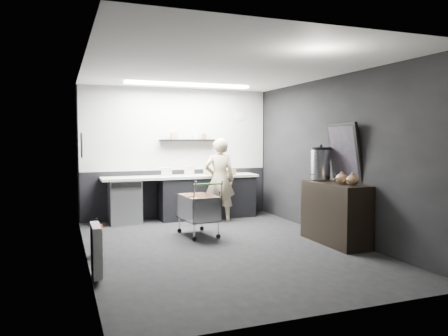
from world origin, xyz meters
name	(u,v)px	position (x,y,z in m)	size (l,w,h in m)	color
floor	(223,247)	(0.00, 0.00, 0.00)	(5.50, 5.50, 0.00)	black
ceiling	(223,69)	(0.00, 0.00, 2.70)	(5.50, 5.50, 0.00)	white
wall_back	(177,153)	(0.00, 2.75, 1.35)	(5.50, 5.50, 0.00)	black
wall_front	(327,173)	(0.00, -2.75, 1.35)	(5.50, 5.50, 0.00)	black
wall_left	(85,162)	(-2.00, 0.00, 1.35)	(5.50, 5.50, 0.00)	black
wall_right	(335,157)	(2.00, 0.00, 1.35)	(5.50, 5.50, 0.00)	black
kitchen_wall_panel	(177,129)	(0.00, 2.73, 1.85)	(3.95, 0.02, 1.70)	beige
dado_panel	(178,193)	(0.00, 2.73, 0.50)	(3.95, 0.02, 1.00)	black
floating_shelf	(188,140)	(0.20, 2.62, 1.62)	(1.20, 0.22, 0.04)	black
wall_clock	(239,116)	(1.40, 2.72, 2.15)	(0.20, 0.20, 0.03)	silver
poster	(82,145)	(-1.98, 1.30, 1.55)	(0.02, 0.30, 0.40)	silver
poster_red_band	(82,141)	(-1.98, 1.30, 1.62)	(0.01, 0.22, 0.10)	red
radiator	(96,250)	(-1.94, -0.90, 0.35)	(0.10, 0.50, 0.60)	silver
ceiling_strip	(189,85)	(0.00, 1.85, 2.67)	(2.40, 0.20, 0.04)	white
prep_counter	(188,197)	(0.14, 2.42, 0.46)	(3.20, 0.61, 0.90)	black
person	(220,180)	(0.66, 1.97, 0.83)	(0.61, 0.40, 1.67)	beige
shopping_cart	(198,210)	(-0.13, 0.87, 0.45)	(0.58, 0.90, 0.94)	silver
sideboard	(334,205)	(1.75, -0.38, 0.61)	(0.55, 1.28, 1.92)	black
fire_extinguisher	(97,238)	(-1.85, 0.16, 0.25)	(0.15, 0.15, 0.51)	red
cardboard_box	(220,172)	(0.81, 2.37, 0.96)	(0.56, 0.42, 0.11)	#978150
pink_tub	(189,170)	(0.16, 2.42, 1.00)	(0.21, 0.21, 0.21)	beige
white_container	(167,172)	(-0.32, 2.37, 0.99)	(0.20, 0.16, 0.18)	silver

